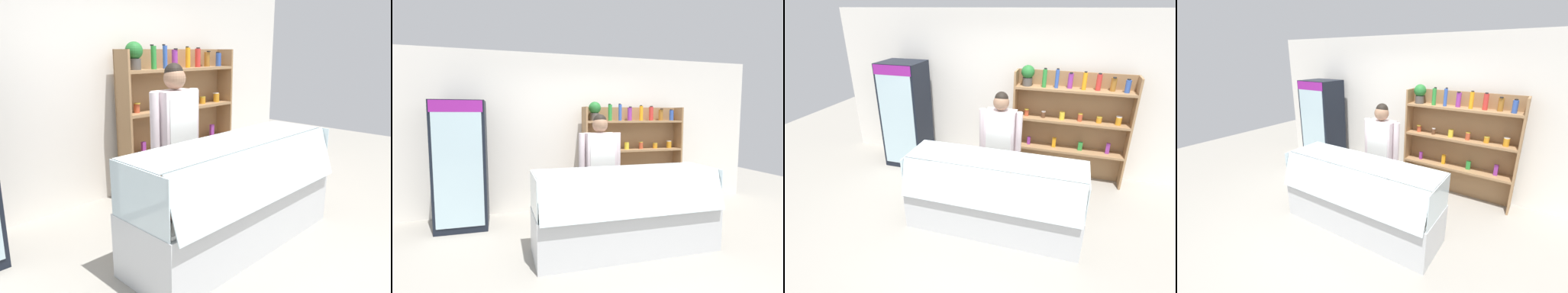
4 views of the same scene
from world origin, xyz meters
The scene contains 5 objects.
ground_plane centered at (0.00, 0.00, 0.00)m, with size 12.00×12.00×0.00m, color gray.
back_wall centered at (0.00, 1.97, 1.35)m, with size 6.80×0.10×2.70m, color white.
shelving_unit centered at (0.84, 1.71, 1.04)m, with size 1.83×0.29×1.89m.
deli_display_case centered at (0.05, 0.05, 0.31)m, with size 2.24×0.77×1.01m.
shop_clerk centered at (-0.05, 0.75, 0.99)m, with size 0.61×0.25×1.68m.
Camera 1 is at (-2.56, -1.99, 1.80)m, focal length 35.00 mm.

